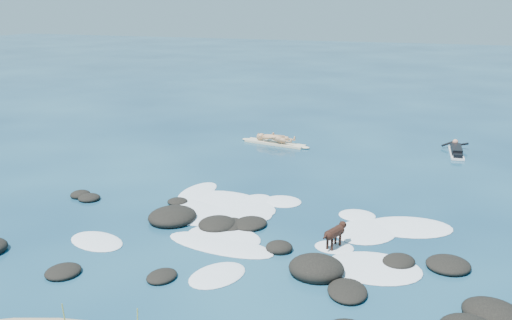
% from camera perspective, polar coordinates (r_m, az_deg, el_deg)
% --- Properties ---
extents(ground, '(160.00, 160.00, 0.00)m').
position_cam_1_polar(ground, '(17.25, 0.32, -6.77)').
color(ground, '#0A2642').
rests_on(ground, ground).
extents(reef_rocks, '(14.48, 7.22, 0.60)m').
position_cam_1_polar(reef_rocks, '(15.10, 0.10, -9.73)').
color(reef_rocks, black).
rests_on(reef_rocks, ground).
extents(breaking_foam, '(10.71, 7.72, 0.12)m').
position_cam_1_polar(breaking_foam, '(17.47, 0.28, -6.43)').
color(breaking_foam, white).
rests_on(breaking_foam, ground).
extents(standing_surfer_rig, '(3.61, 1.12, 2.05)m').
position_cam_1_polar(standing_surfer_rig, '(26.83, 1.93, 3.25)').
color(standing_surfer_rig, beige).
rests_on(standing_surfer_rig, ground).
extents(paddling_surfer_rig, '(1.20, 2.70, 0.47)m').
position_cam_1_polar(paddling_surfer_rig, '(26.82, 19.38, 0.92)').
color(paddling_surfer_rig, silver).
rests_on(paddling_surfer_rig, ground).
extents(dog, '(0.54, 1.09, 0.72)m').
position_cam_1_polar(dog, '(15.84, 7.93, -7.17)').
color(dog, black).
rests_on(dog, ground).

